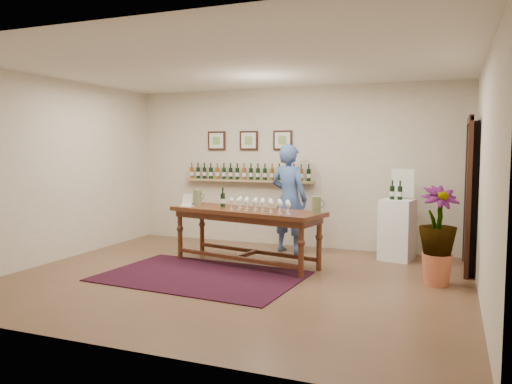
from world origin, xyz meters
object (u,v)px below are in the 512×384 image
(display_pedestal, at_px, (397,230))
(person, at_px, (289,199))
(potted_plant, at_px, (438,236))
(tasting_table, at_px, (246,217))

(display_pedestal, height_order, person, person)
(potted_plant, bearing_deg, person, 152.62)
(tasting_table, bearing_deg, display_pedestal, 41.34)
(tasting_table, height_order, person, person)
(display_pedestal, bearing_deg, potted_plant, -64.42)
(display_pedestal, xyz_separation_m, person, (-1.74, -0.08, 0.43))
(display_pedestal, relative_size, person, 0.52)
(tasting_table, bearing_deg, person, 85.21)
(display_pedestal, distance_m, person, 1.79)
(display_pedestal, xyz_separation_m, potted_plant, (0.63, -1.31, 0.16))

